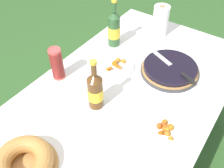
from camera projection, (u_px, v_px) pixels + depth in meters
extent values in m
plane|color=#335B28|center=(115.00, 168.00, 1.88)|extent=(16.00, 16.00, 0.00)
cube|color=brown|center=(116.00, 104.00, 1.37)|extent=(1.86, 0.96, 0.03)
cylinder|color=brown|center=(222.00, 90.00, 1.97)|extent=(0.06, 0.06, 0.71)
cylinder|color=brown|center=(131.00, 53.00, 2.31)|extent=(0.06, 0.06, 0.71)
cube|color=white|center=(116.00, 102.00, 1.35)|extent=(1.87, 0.97, 0.00)
cube|color=white|center=(200.00, 153.00, 1.19)|extent=(1.87, 0.01, 0.10)
cube|color=white|center=(54.00, 75.00, 1.59)|extent=(1.87, 0.01, 0.10)
cube|color=white|center=(184.00, 33.00, 1.94)|extent=(0.00, 0.97, 0.10)
cylinder|color=#38383D|center=(169.00, 71.00, 1.52)|extent=(0.35, 0.35, 0.02)
cylinder|color=#B78447|center=(170.00, 70.00, 1.50)|extent=(0.34, 0.34, 0.01)
cylinder|color=black|center=(170.00, 67.00, 1.49)|extent=(0.32, 0.32, 0.03)
cube|color=silver|center=(160.00, 57.00, 1.54)|extent=(0.10, 0.19, 0.00)
cube|color=black|center=(188.00, 78.00, 1.39)|extent=(0.06, 0.09, 0.01)
cylinder|color=#B78447|center=(25.00, 167.00, 1.08)|extent=(0.29, 0.29, 0.01)
torus|color=#BC7F3D|center=(23.00, 162.00, 1.05)|extent=(0.26, 0.26, 0.08)
cylinder|color=#E04C47|center=(58.00, 71.00, 1.46)|extent=(0.07, 0.07, 0.09)
cylinder|color=#E04C47|center=(58.00, 69.00, 1.45)|extent=(0.07, 0.07, 0.09)
cylinder|color=#E04C47|center=(58.00, 67.00, 1.44)|extent=(0.07, 0.07, 0.09)
cylinder|color=#E04C47|center=(57.00, 66.00, 1.44)|extent=(0.07, 0.07, 0.09)
cylinder|color=#E04C47|center=(57.00, 64.00, 1.43)|extent=(0.07, 0.07, 0.09)
cylinder|color=#E04C47|center=(57.00, 62.00, 1.42)|extent=(0.07, 0.07, 0.09)
cylinder|color=#E04C47|center=(56.00, 60.00, 1.41)|extent=(0.07, 0.07, 0.09)
cylinder|color=#E04C47|center=(56.00, 59.00, 1.40)|extent=(0.07, 0.07, 0.09)
cylinder|color=#E04C47|center=(55.00, 57.00, 1.39)|extent=(0.07, 0.07, 0.09)
torus|color=#E04C47|center=(54.00, 50.00, 1.36)|extent=(0.07, 0.07, 0.01)
cylinder|color=#2D562D|center=(114.00, 31.00, 1.66)|extent=(0.08, 0.08, 0.21)
cylinder|color=yellow|center=(114.00, 32.00, 1.67)|extent=(0.08, 0.08, 0.08)
cone|color=#2D562D|center=(114.00, 15.00, 1.58)|extent=(0.08, 0.08, 0.04)
cylinder|color=#2D562D|center=(114.00, 7.00, 1.54)|extent=(0.03, 0.03, 0.06)
cylinder|color=gold|center=(114.00, 1.00, 1.51)|extent=(0.03, 0.03, 0.02)
cylinder|color=brown|center=(95.00, 93.00, 1.27)|extent=(0.08, 0.08, 0.18)
cylinder|color=yellow|center=(95.00, 93.00, 1.28)|extent=(0.08, 0.08, 0.07)
cone|color=brown|center=(94.00, 77.00, 1.20)|extent=(0.08, 0.08, 0.04)
cylinder|color=brown|center=(94.00, 69.00, 1.16)|extent=(0.03, 0.03, 0.06)
cylinder|color=gold|center=(93.00, 62.00, 1.13)|extent=(0.03, 0.03, 0.02)
cylinder|color=white|center=(166.00, 131.00, 1.21)|extent=(0.20, 0.20, 0.01)
torus|color=white|center=(166.00, 130.00, 1.20)|extent=(0.19, 0.19, 0.01)
cone|color=#B84B0C|center=(161.00, 132.00, 1.18)|extent=(0.05, 0.05, 0.04)
cone|color=orange|center=(167.00, 127.00, 1.20)|extent=(0.06, 0.06, 0.04)
cone|color=#A55510|center=(165.00, 120.00, 1.23)|extent=(0.04, 0.04, 0.03)
cone|color=#BC731D|center=(171.00, 137.00, 1.16)|extent=(0.04, 0.03, 0.03)
cone|color=#C7550F|center=(166.00, 128.00, 1.20)|extent=(0.03, 0.04, 0.03)
cone|color=#B24E19|center=(160.00, 126.00, 1.21)|extent=(0.04, 0.05, 0.04)
cone|color=#C16814|center=(172.00, 127.00, 1.20)|extent=(0.05, 0.05, 0.04)
cone|color=#AE4611|center=(167.00, 126.00, 1.20)|extent=(0.03, 0.04, 0.04)
cone|color=#A7631C|center=(168.00, 132.00, 1.19)|extent=(0.05, 0.05, 0.03)
cone|color=#AE511D|center=(164.00, 124.00, 1.22)|extent=(0.05, 0.05, 0.02)
cylinder|color=white|center=(116.00, 66.00, 1.56)|extent=(0.23, 0.23, 0.01)
torus|color=white|center=(116.00, 65.00, 1.55)|extent=(0.23, 0.23, 0.01)
cone|color=#C55C1B|center=(108.00, 68.00, 1.51)|extent=(0.04, 0.04, 0.04)
cone|color=orange|center=(124.00, 60.00, 1.57)|extent=(0.05, 0.04, 0.04)
cone|color=#B1601B|center=(120.00, 67.00, 1.52)|extent=(0.04, 0.03, 0.03)
cone|color=orange|center=(108.00, 68.00, 1.52)|extent=(0.04, 0.04, 0.03)
cone|color=#BB630D|center=(113.00, 62.00, 1.54)|extent=(0.05, 0.05, 0.04)
cone|color=#D05512|center=(111.00, 67.00, 1.51)|extent=(0.05, 0.05, 0.04)
cone|color=#CA6012|center=(117.00, 65.00, 1.53)|extent=(0.04, 0.03, 0.02)
cone|color=orange|center=(118.00, 59.00, 1.57)|extent=(0.03, 0.03, 0.02)
cone|color=#A95D1B|center=(117.00, 60.00, 1.57)|extent=(0.04, 0.04, 0.03)
cylinder|color=white|center=(160.00, 21.00, 1.75)|extent=(0.11, 0.11, 0.22)
cylinder|color=#9E7A56|center=(163.00, 6.00, 1.67)|extent=(0.04, 0.04, 0.00)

